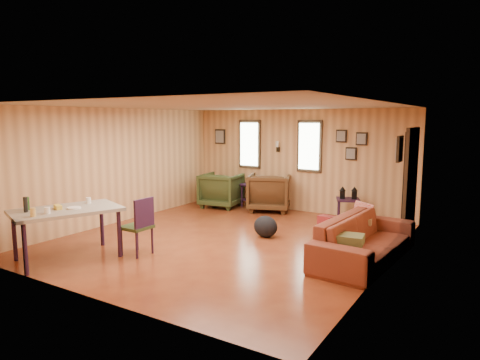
{
  "coord_description": "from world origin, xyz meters",
  "views": [
    {
      "loc": [
        4.14,
        -6.28,
        2.17
      ],
      "look_at": [
        0.0,
        0.4,
        1.05
      ],
      "focal_mm": 32.0,
      "sensor_mm": 36.0,
      "label": 1
    }
  ],
  "objects_px": {
    "recliner_brown": "(269,190)",
    "sofa": "(365,232)",
    "end_table": "(255,191)",
    "dining_table": "(65,213)",
    "recliner_green": "(221,188)",
    "side_table": "(348,198)"
  },
  "relations": [
    {
      "from": "end_table",
      "to": "dining_table",
      "type": "xyz_separation_m",
      "value": [
        -0.51,
        -5.0,
        0.32
      ]
    },
    {
      "from": "sofa",
      "to": "recliner_brown",
      "type": "height_order",
      "value": "recliner_brown"
    },
    {
      "from": "recliner_green",
      "to": "dining_table",
      "type": "xyz_separation_m",
      "value": [
        0.21,
        -4.6,
        0.26
      ]
    },
    {
      "from": "end_table",
      "to": "dining_table",
      "type": "bearing_deg",
      "value": -95.79
    },
    {
      "from": "end_table",
      "to": "side_table",
      "type": "relative_size",
      "value": 0.95
    },
    {
      "from": "recliner_brown",
      "to": "sofa",
      "type": "bearing_deg",
      "value": 119.66
    },
    {
      "from": "recliner_brown",
      "to": "side_table",
      "type": "distance_m",
      "value": 1.94
    },
    {
      "from": "recliner_brown",
      "to": "side_table",
      "type": "bearing_deg",
      "value": 157.15
    },
    {
      "from": "sofa",
      "to": "recliner_green",
      "type": "xyz_separation_m",
      "value": [
        -4.19,
        2.24,
        0.01
      ]
    },
    {
      "from": "sofa",
      "to": "end_table",
      "type": "bearing_deg",
      "value": 57.0
    },
    {
      "from": "sofa",
      "to": "side_table",
      "type": "relative_size",
      "value": 3.07
    },
    {
      "from": "dining_table",
      "to": "sofa",
      "type": "bearing_deg",
      "value": 51.81
    },
    {
      "from": "side_table",
      "to": "end_table",
      "type": "bearing_deg",
      "value": 174.14
    },
    {
      "from": "sofa",
      "to": "side_table",
      "type": "xyz_separation_m",
      "value": [
        -1.03,
        2.39,
        0.06
      ]
    },
    {
      "from": "recliner_green",
      "to": "dining_table",
      "type": "height_order",
      "value": "dining_table"
    },
    {
      "from": "recliner_green",
      "to": "end_table",
      "type": "bearing_deg",
      "value": -160.19
    },
    {
      "from": "recliner_green",
      "to": "sofa",
      "type": "bearing_deg",
      "value": 142.36
    },
    {
      "from": "recliner_green",
      "to": "recliner_brown",
      "type": "bearing_deg",
      "value": -178.94
    },
    {
      "from": "recliner_brown",
      "to": "end_table",
      "type": "distance_m",
      "value": 0.54
    },
    {
      "from": "recliner_brown",
      "to": "dining_table",
      "type": "xyz_separation_m",
      "value": [
        -1.01,
        -4.83,
        0.24
      ]
    },
    {
      "from": "recliner_brown",
      "to": "dining_table",
      "type": "bearing_deg",
      "value": 57.53
    },
    {
      "from": "side_table",
      "to": "sofa",
      "type": "bearing_deg",
      "value": -66.63
    }
  ]
}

